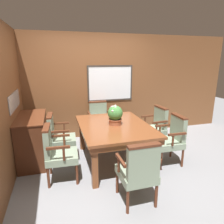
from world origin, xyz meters
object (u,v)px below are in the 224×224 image
chair_right_far (155,126)px  chair_left_near (57,151)px  dining_table (114,129)px  potted_plant (115,115)px  chair_head_near (139,170)px  chair_right_near (171,138)px  sideboard_cabinet (33,139)px  chair_left_far (58,136)px  chair_head_far (99,119)px

chair_right_far → chair_left_near: bearing=-75.4°
dining_table → potted_plant: (0.02, 0.01, 0.27)m
chair_left_near → chair_head_near: (1.00, -0.85, 0.00)m
chair_right_near → sideboard_cabinet: size_ratio=0.80×
chair_right_far → sideboard_cabinet: bearing=-96.7°
dining_table → chair_head_near: chair_head_near is taller
chair_left_near → potted_plant: bearing=-68.3°
potted_plant → chair_head_near: bearing=-92.2°
chair_left_near → chair_head_near: bearing=-127.1°
sideboard_cabinet → chair_right_near: bearing=-18.4°
chair_left_far → chair_head_far: bearing=-45.7°
chair_head_far → chair_head_near: same height
chair_head_near → chair_right_near: size_ratio=1.00×
chair_right_near → potted_plant: potted_plant is taller
chair_head_near → chair_left_far: same height
potted_plant → sideboard_cabinet: size_ratio=0.32×
chair_head_far → chair_head_near: 2.34m
dining_table → chair_left_near: chair_left_near is taller
chair_head_far → sideboard_cabinet: chair_head_far is taller
chair_head_far → sideboard_cabinet: 1.58m
chair_right_near → sideboard_cabinet: (-2.43, 0.81, -0.06)m
chair_left_far → sideboard_cabinet: (-0.46, 0.13, -0.06)m
chair_left_near → dining_table: bearing=-68.5°
chair_head_near → chair_right_far: size_ratio=1.00×
chair_left_near → chair_right_far: (2.03, 0.67, 0.00)m
chair_right_near → chair_left_far: (-1.96, 0.67, 0.00)m
chair_right_far → potted_plant: size_ratio=2.52×
chair_head_near → potted_plant: potted_plant is taller
potted_plant → sideboard_cabinet: 1.61m
chair_right_near → potted_plant: bearing=-108.2°
chair_left_near → sideboard_cabinet: (-0.43, 0.80, -0.06)m
chair_head_far → chair_left_far: (-0.96, -0.82, 0.00)m
chair_head_near → chair_right_near: bearing=-140.2°
chair_left_near → chair_right_near: 2.00m
chair_left_near → sideboard_cabinet: size_ratio=0.80×
sideboard_cabinet → dining_table: bearing=-18.0°
dining_table → chair_left_far: bearing=161.2°
chair_head_far → chair_right_far: bearing=-38.1°
chair_right_near → chair_left_far: same height
dining_table → sideboard_cabinet: size_ratio=1.41×
chair_head_far → chair_left_near: bearing=-123.6°
chair_left_near → chair_left_far: same height
dining_table → chair_right_far: bearing=18.4°
chair_head_far → chair_right_near: size_ratio=1.00×
chair_head_far → chair_left_near: size_ratio=1.00×
chair_right_far → chair_left_far: bearing=-93.6°
chair_left_near → sideboard_cabinet: chair_left_near is taller
chair_right_near → chair_right_far: (0.03, 0.67, 0.00)m
chair_head_far → chair_right_near: 1.80m
dining_table → chair_head_near: 1.19m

